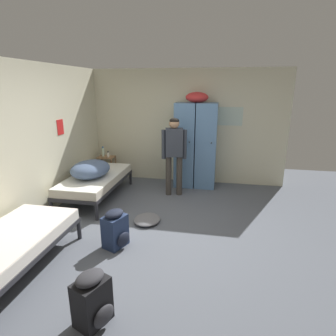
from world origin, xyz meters
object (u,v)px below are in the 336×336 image
locker_bank (196,144)px  bed_left_front (6,247)px  water_bottle (103,152)px  lotion_bottle (108,155)px  bedding_heap (91,169)px  clothes_pile_grey (147,219)px  person_traveler (174,150)px  backpack_navy (116,229)px  shelf_unit (107,166)px  bed_left_rear (96,180)px  backpack_black (93,300)px

locker_bank → bed_left_front: locker_bank is taller
water_bottle → lotion_bottle: bearing=-21.8°
locker_bank → bedding_heap: size_ratio=2.33×
water_bottle → clothes_pile_grey: water_bottle is taller
person_traveler → lotion_bottle: person_traveler is taller
bedding_heap → water_bottle: 1.33m
person_traveler → backpack_navy: person_traveler is taller
shelf_unit → lotion_bottle: (0.07, -0.04, 0.29)m
shelf_unit → water_bottle: 0.34m
locker_bank → shelf_unit: bearing=179.6°
person_traveler → water_bottle: (-1.84, 0.69, -0.28)m
backpack_navy → clothes_pile_grey: size_ratio=1.10×
bed_left_rear → clothes_pile_grey: bearing=-32.8°
backpack_black → clothes_pile_grey: backpack_black is taller
shelf_unit → bed_left_rear: bearing=-77.7°
water_bottle → lotion_bottle: water_bottle is taller
bedding_heap → backpack_navy: (1.06, -1.48, -0.39)m
bed_left_front → bed_left_rear: size_ratio=1.00×
locker_bank → lotion_bottle: size_ratio=14.49×
water_bottle → bed_left_front: bearing=-84.8°
lotion_bottle → clothes_pile_grey: 2.48m
bed_left_rear → backpack_black: (1.31, -2.91, -0.12)m
bed_left_front → bed_left_rear: (0.00, 2.44, 0.00)m
bed_left_rear → bedding_heap: (-0.03, -0.13, 0.27)m
backpack_navy → bed_left_front: bearing=-141.1°
backpack_navy → clothes_pile_grey: 0.85m
bed_left_front → bed_left_rear: 2.44m
clothes_pile_grey → bed_left_rear: bearing=147.2°
shelf_unit → backpack_black: bearing=-69.0°
shelf_unit → backpack_black: size_ratio=1.04×
bed_left_rear → backpack_black: 3.19m
shelf_unit → bed_left_front: shelf_unit is taller
bed_left_front → shelf_unit: bearing=94.0°
lotion_bottle → water_bottle: bearing=158.2°
backpack_black → clothes_pile_grey: (-0.04, 2.09, -0.22)m
shelf_unit → backpack_navy: shelf_unit is taller
bedding_heap → person_traveler: 1.68m
bed_left_rear → bedding_heap: bearing=-102.0°
shelf_unit → bedding_heap: (0.22, -1.28, 0.30)m
backpack_navy → person_traveler: bearing=77.2°
backpack_navy → bed_left_rear: bearing=122.7°
lotion_bottle → clothes_pile_grey: lotion_bottle is taller
locker_bank → clothes_pile_grey: (-0.61, -1.95, -0.93)m
water_bottle → clothes_pile_grey: (1.60, -1.99, -0.64)m
bed_left_front → bedding_heap: bearing=90.7°
shelf_unit → backpack_navy: (1.28, -2.76, -0.09)m
bed_left_front → backpack_navy: 1.33m
shelf_unit → clothes_pile_grey: (1.52, -1.97, -0.30)m
person_traveler → bed_left_rear: bearing=-162.3°
locker_bank → person_traveler: (-0.37, -0.66, -0.01)m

